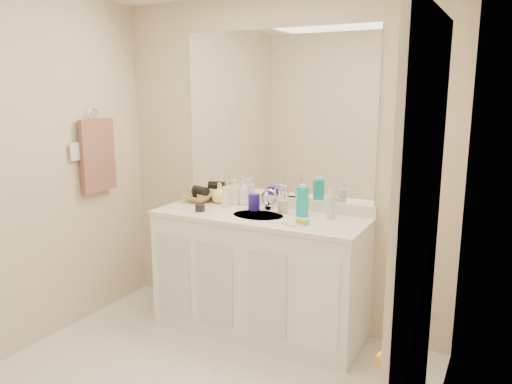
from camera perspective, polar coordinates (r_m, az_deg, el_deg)
name	(u,v)px	position (r m, az deg, el deg)	size (l,w,h in m)	color
wall_back	(276,164)	(3.69, 2.34, 3.19)	(2.60, 0.02, 2.40)	beige
wall_left	(2,177)	(3.53, -27.06, 1.52)	(0.02, 2.60, 2.40)	beige
wall_right	(434,230)	(2.09, 19.67, -4.15)	(0.02, 2.60, 2.40)	beige
vanity_cabinet	(259,275)	(3.65, 0.37, -9.52)	(1.50, 0.55, 0.85)	white
countertop	(259,216)	(3.51, 0.38, -2.81)	(1.52, 0.57, 0.03)	white
backsplash	(275,202)	(3.72, 2.21, -1.10)	(1.52, 0.03, 0.08)	white
sink_basin	(258,217)	(3.49, 0.23, -2.84)	(0.37, 0.37, 0.02)	#B8ACA1
faucet	(269,202)	(3.63, 1.53, -1.18)	(0.02, 0.02, 0.11)	silver
mirror	(276,115)	(3.65, 2.35, 8.79)	(1.48, 0.01, 1.20)	white
blue_mug	(254,202)	(3.63, -0.23, -1.14)	(0.09, 0.09, 0.12)	#20148C
tan_cup	(283,207)	(3.53, 3.08, -1.67)	(0.07, 0.07, 0.10)	beige
toothbrush	(284,193)	(3.51, 3.24, -0.08)	(0.01, 0.01, 0.19)	#FD42A1
mouthwash_bottle	(302,201)	(3.46, 5.33, -1.07)	(0.09, 0.09, 0.21)	#0EB2A9
clear_pump_bottle	(330,207)	(3.42, 8.48, -1.70)	(0.06, 0.06, 0.16)	silver
soap_dish	(303,224)	(3.26, 5.34, -3.65)	(0.09, 0.07, 0.01)	silver
green_soap	(303,221)	(3.25, 5.35, -3.33)	(0.07, 0.05, 0.03)	#96BE2E
orange_comb	(289,225)	(3.24, 3.74, -3.76)	(0.11, 0.02, 0.00)	orange
dark_jar	(200,208)	(3.61, -6.41, -1.82)	(0.07, 0.07, 0.05)	black
extra_white_bottle	(225,197)	(3.71, -3.51, -0.58)	(0.05, 0.05, 0.15)	white
soap_bottle_white	(244,192)	(3.78, -1.37, -0.05)	(0.07, 0.07, 0.19)	white
soap_bottle_cream	(235,192)	(3.80, -2.46, 0.02)	(0.09, 0.09, 0.19)	#FAECCB
soap_bottle_yellow	(220,193)	(3.85, -4.17, -0.10)	(0.12, 0.12, 0.16)	#EBE95B
wicker_basket	(199,198)	(3.93, -6.56, -0.69)	(0.23, 0.23, 0.06)	olive
hair_dryer	(201,190)	(3.90, -6.34, 0.18)	(0.07, 0.07, 0.14)	black
towel_ring	(93,115)	(3.96, -18.10, 8.31)	(0.11, 0.11, 0.01)	silver
hand_towel	(98,155)	(3.97, -17.63, 4.00)	(0.04, 0.32, 0.55)	brown
switch_plate	(75,152)	(3.85, -20.01, 4.36)	(0.01, 0.09, 0.13)	silver
door	(413,306)	(1.87, 17.52, -12.31)	(0.02, 0.82, 2.00)	silver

